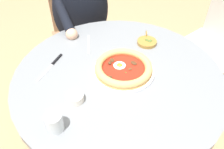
% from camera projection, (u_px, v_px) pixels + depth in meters
% --- Properties ---
extents(dining_table, '(1.00, 1.00, 0.74)m').
position_uv_depth(dining_table, '(118.00, 92.00, 1.16)').
color(dining_table, gray).
rests_on(dining_table, ground).
extents(pizza_on_plate, '(0.30, 0.30, 0.05)m').
position_uv_depth(pizza_on_plate, '(123.00, 68.00, 1.06)').
color(pizza_on_plate, white).
rests_on(pizza_on_plate, dining_table).
extents(water_glass, '(0.06, 0.06, 0.08)m').
position_uv_depth(water_glass, '(55.00, 123.00, 0.82)').
color(water_glass, silver).
rests_on(water_glass, dining_table).
extents(steak_knife, '(0.10, 0.20, 0.01)m').
position_uv_depth(steak_knife, '(54.00, 63.00, 1.12)').
color(steak_knife, silver).
rests_on(steak_knife, dining_table).
extents(ramekin_capers, '(0.07, 0.07, 0.03)m').
position_uv_depth(ramekin_capers, '(75.00, 98.00, 0.93)').
color(ramekin_capers, white).
rests_on(ramekin_capers, dining_table).
extents(olive_pan, '(0.11, 0.11, 0.04)m').
position_uv_depth(olive_pan, '(147.00, 42.00, 1.24)').
color(olive_pan, olive).
rests_on(olive_pan, dining_table).
extents(fork_utensil, '(0.14, 0.11, 0.00)m').
position_uv_depth(fork_utensil, '(89.00, 44.00, 1.24)').
color(fork_utensil, '#BCBCC1').
rests_on(fork_utensil, dining_table).
extents(diner_person, '(0.47, 0.50, 1.21)m').
position_uv_depth(diner_person, '(83.00, 34.00, 1.67)').
color(diner_person, '#282833').
rests_on(diner_person, ground).
extents(cafe_chair_diner, '(0.54, 0.54, 0.84)m').
position_uv_depth(cafe_chair_diner, '(79.00, 29.00, 1.79)').
color(cafe_chair_diner, '#957050').
rests_on(cafe_chair_diner, ground).
extents(cafe_chair_spare_near, '(0.45, 0.45, 0.92)m').
position_uv_depth(cafe_chair_spare_near, '(219.00, 36.00, 1.64)').
color(cafe_chair_spare_near, beige).
rests_on(cafe_chair_spare_near, ground).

